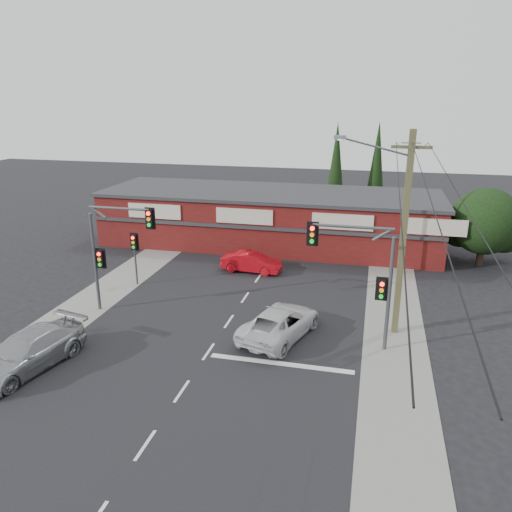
% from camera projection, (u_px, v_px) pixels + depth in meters
% --- Properties ---
extents(ground, '(120.00, 120.00, 0.00)m').
position_uv_depth(ground, '(217.00, 340.00, 24.44)').
color(ground, black).
rests_on(ground, ground).
extents(road_strip, '(14.00, 70.00, 0.01)m').
position_uv_depth(road_strip, '(243.00, 301.00, 29.06)').
color(road_strip, black).
rests_on(road_strip, ground).
extents(verge_left, '(3.00, 70.00, 0.02)m').
position_uv_depth(verge_left, '(111.00, 288.00, 30.95)').
color(verge_left, gray).
rests_on(verge_left, ground).
extents(verge_right, '(3.00, 70.00, 0.02)m').
position_uv_depth(verge_right, '(393.00, 315.00, 27.16)').
color(verge_right, gray).
rests_on(verge_right, ground).
extents(stop_line, '(6.50, 0.35, 0.01)m').
position_uv_depth(stop_line, '(281.00, 364.00, 22.26)').
color(stop_line, silver).
rests_on(stop_line, ground).
extents(white_suv, '(3.90, 5.81, 1.48)m').
position_uv_depth(white_suv, '(280.00, 323.00, 24.60)').
color(white_suv, silver).
rests_on(white_suv, ground).
extents(silver_suv, '(3.42, 5.92, 1.61)m').
position_uv_depth(silver_suv, '(27.00, 351.00, 21.70)').
color(silver_suv, '#9EA0A3').
rests_on(silver_suv, ground).
extents(red_sedan, '(4.15, 1.72, 1.34)m').
position_uv_depth(red_sedan, '(252.00, 262.00, 33.68)').
color(red_sedan, '#B30B13').
rests_on(red_sedan, ground).
extents(lane_dashes, '(0.12, 41.87, 0.01)m').
position_uv_depth(lane_dashes, '(229.00, 321.00, 26.41)').
color(lane_dashes, silver).
rests_on(lane_dashes, ground).
extents(shop_building, '(27.30, 8.40, 4.22)m').
position_uv_depth(shop_building, '(270.00, 217.00, 39.70)').
color(shop_building, '#4F100F').
rests_on(shop_building, ground).
extents(tree_cluster, '(5.90, 5.10, 5.50)m').
position_uv_depth(tree_cluster, '(486.00, 224.00, 34.53)').
color(tree_cluster, '#2D2116').
rests_on(tree_cluster, ground).
extents(conifer_near, '(1.80, 1.80, 9.25)m').
position_uv_depth(conifer_near, '(336.00, 165.00, 44.15)').
color(conifer_near, '#2D2116').
rests_on(conifer_near, ground).
extents(conifer_far, '(1.80, 1.80, 9.25)m').
position_uv_depth(conifer_far, '(377.00, 164.00, 45.21)').
color(conifer_far, '#2D2116').
rests_on(conifer_far, ground).
extents(traffic_mast_left, '(3.77, 0.27, 5.97)m').
position_uv_depth(traffic_mast_left, '(111.00, 243.00, 26.51)').
color(traffic_mast_left, '#47494C').
rests_on(traffic_mast_left, ground).
extents(traffic_mast_right, '(3.96, 0.27, 5.97)m').
position_uv_depth(traffic_mast_right, '(365.00, 268.00, 22.61)').
color(traffic_mast_right, '#47494C').
rests_on(traffic_mast_right, ground).
extents(pedestal_signal, '(0.55, 0.27, 3.38)m').
position_uv_depth(pedestal_signal, '(135.00, 248.00, 30.85)').
color(pedestal_signal, '#47494C').
rests_on(pedestal_signal, ground).
extents(utility_pole, '(4.38, 0.59, 10.00)m').
position_uv_depth(utility_pole, '(401.00, 229.00, 23.66)').
color(utility_pole, brown).
rests_on(utility_pole, ground).
extents(steel_pole, '(1.20, 0.16, 9.00)m').
position_uv_depth(steel_pole, '(405.00, 205.00, 32.07)').
color(steel_pole, gray).
rests_on(steel_pole, ground).
extents(power_lines, '(2.01, 29.00, 1.22)m').
position_uv_depth(power_lines, '(419.00, 167.00, 17.47)').
color(power_lines, black).
rests_on(power_lines, ground).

